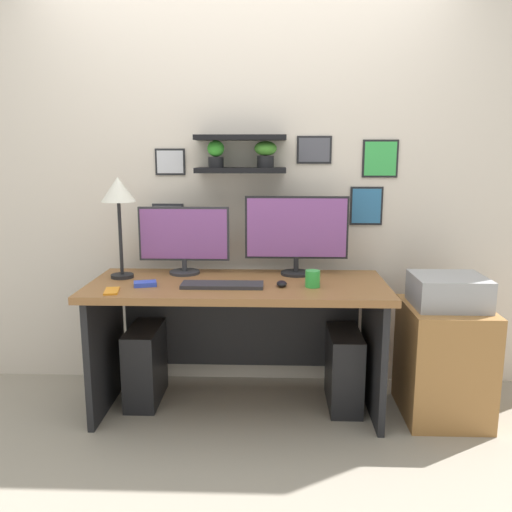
{
  "coord_description": "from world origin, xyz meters",
  "views": [
    {
      "loc": [
        0.2,
        -2.83,
        1.45
      ],
      "look_at": [
        0.1,
        0.05,
        0.89
      ],
      "focal_mm": 36.87,
      "sensor_mm": 36.0,
      "label": 1
    }
  ],
  "objects_px": {
    "keyboard": "(222,285)",
    "computer_tower_left": "(145,364)",
    "coffee_mug": "(313,279)",
    "scissors_tray": "(145,284)",
    "monitor_left": "(184,238)",
    "monitor_right": "(297,232)",
    "printer": "(448,291)",
    "computer_tower_right": "(344,369)",
    "desk": "(239,316)",
    "computer_mouse": "(282,284)",
    "desk_lamp": "(118,196)",
    "drawer_cabinet": "(443,361)",
    "cell_phone": "(112,291)"
  },
  "relations": [
    {
      "from": "monitor_right",
      "to": "cell_phone",
      "type": "distance_m",
      "value": 1.1
    },
    {
      "from": "keyboard",
      "to": "computer_tower_right",
      "type": "distance_m",
      "value": 0.89
    },
    {
      "from": "monitor_right",
      "to": "computer_tower_right",
      "type": "xyz_separation_m",
      "value": [
        0.28,
        -0.16,
        -0.78
      ]
    },
    {
      "from": "printer",
      "to": "computer_tower_right",
      "type": "distance_m",
      "value": 0.74
    },
    {
      "from": "desk",
      "to": "monitor_left",
      "type": "xyz_separation_m",
      "value": [
        -0.33,
        0.16,
        0.42
      ]
    },
    {
      "from": "desk",
      "to": "drawer_cabinet",
      "type": "height_order",
      "value": "desk"
    },
    {
      "from": "cell_phone",
      "to": "computer_tower_right",
      "type": "distance_m",
      "value": 1.39
    },
    {
      "from": "drawer_cabinet",
      "to": "scissors_tray",
      "type": "bearing_deg",
      "value": -177.99
    },
    {
      "from": "desk_lamp",
      "to": "desk",
      "type": "bearing_deg",
      "value": -3.36
    },
    {
      "from": "desk",
      "to": "keyboard",
      "type": "bearing_deg",
      "value": -116.32
    },
    {
      "from": "monitor_left",
      "to": "cell_phone",
      "type": "distance_m",
      "value": 0.58
    },
    {
      "from": "cell_phone",
      "to": "computer_tower_left",
      "type": "distance_m",
      "value": 0.62
    },
    {
      "from": "desk_lamp",
      "to": "keyboard",
      "type": "bearing_deg",
      "value": -17.95
    },
    {
      "from": "computer_mouse",
      "to": "coffee_mug",
      "type": "relative_size",
      "value": 1.0
    },
    {
      "from": "computer_mouse",
      "to": "drawer_cabinet",
      "type": "relative_size",
      "value": 0.14
    },
    {
      "from": "scissors_tray",
      "to": "computer_tower_left",
      "type": "bearing_deg",
      "value": 109.95
    },
    {
      "from": "keyboard",
      "to": "computer_tower_left",
      "type": "height_order",
      "value": "keyboard"
    },
    {
      "from": "scissors_tray",
      "to": "computer_tower_right",
      "type": "distance_m",
      "value": 1.24
    },
    {
      "from": "monitor_left",
      "to": "coffee_mug",
      "type": "relative_size",
      "value": 5.95
    },
    {
      "from": "desk",
      "to": "cell_phone",
      "type": "height_order",
      "value": "cell_phone"
    },
    {
      "from": "monitor_right",
      "to": "drawer_cabinet",
      "type": "height_order",
      "value": "monitor_right"
    },
    {
      "from": "desk",
      "to": "scissors_tray",
      "type": "height_order",
      "value": "scissors_tray"
    },
    {
      "from": "keyboard",
      "to": "computer_mouse",
      "type": "relative_size",
      "value": 4.89
    },
    {
      "from": "desk",
      "to": "coffee_mug",
      "type": "relative_size",
      "value": 18.32
    },
    {
      "from": "coffee_mug",
      "to": "printer",
      "type": "height_order",
      "value": "coffee_mug"
    },
    {
      "from": "monitor_right",
      "to": "keyboard",
      "type": "height_order",
      "value": "monitor_right"
    },
    {
      "from": "computer_mouse",
      "to": "desk_lamp",
      "type": "relative_size",
      "value": 0.16
    },
    {
      "from": "drawer_cabinet",
      "to": "monitor_right",
      "type": "bearing_deg",
      "value": 162.79
    },
    {
      "from": "monitor_left",
      "to": "monitor_right",
      "type": "bearing_deg",
      "value": 0.01
    },
    {
      "from": "scissors_tray",
      "to": "monitor_right",
      "type": "bearing_deg",
      "value": 20.59
    },
    {
      "from": "printer",
      "to": "computer_tower_left",
      "type": "xyz_separation_m",
      "value": [
        -1.71,
        0.12,
        -0.5
      ]
    },
    {
      "from": "computer_mouse",
      "to": "computer_tower_left",
      "type": "distance_m",
      "value": 0.98
    },
    {
      "from": "desk",
      "to": "computer_mouse",
      "type": "distance_m",
      "value": 0.36
    },
    {
      "from": "computer_mouse",
      "to": "scissors_tray",
      "type": "distance_m",
      "value": 0.74
    },
    {
      "from": "monitor_right",
      "to": "computer_tower_left",
      "type": "relative_size",
      "value": 1.34
    },
    {
      "from": "coffee_mug",
      "to": "computer_tower_right",
      "type": "height_order",
      "value": "coffee_mug"
    },
    {
      "from": "cell_phone",
      "to": "drawer_cabinet",
      "type": "relative_size",
      "value": 0.22
    },
    {
      "from": "desk_lamp",
      "to": "cell_phone",
      "type": "xyz_separation_m",
      "value": [
        0.04,
        -0.32,
        -0.46
      ]
    },
    {
      "from": "keyboard",
      "to": "desk_lamp",
      "type": "height_order",
      "value": "desk_lamp"
    },
    {
      "from": "desk_lamp",
      "to": "scissors_tray",
      "type": "bearing_deg",
      "value": -46.46
    },
    {
      "from": "desk_lamp",
      "to": "cell_phone",
      "type": "relative_size",
      "value": 4.12
    },
    {
      "from": "monitor_left",
      "to": "monitor_right",
      "type": "distance_m",
      "value": 0.66
    },
    {
      "from": "computer_mouse",
      "to": "coffee_mug",
      "type": "xyz_separation_m",
      "value": [
        0.17,
        -0.0,
        0.03
      ]
    },
    {
      "from": "monitor_left",
      "to": "cell_phone",
      "type": "height_order",
      "value": "monitor_left"
    },
    {
      "from": "monitor_left",
      "to": "desk_lamp",
      "type": "bearing_deg",
      "value": -160.35
    },
    {
      "from": "coffee_mug",
      "to": "scissors_tray",
      "type": "distance_m",
      "value": 0.91
    },
    {
      "from": "scissors_tray",
      "to": "printer",
      "type": "bearing_deg",
      "value": 2.01
    },
    {
      "from": "desk_lamp",
      "to": "computer_tower_right",
      "type": "height_order",
      "value": "desk_lamp"
    },
    {
      "from": "cell_phone",
      "to": "computer_tower_left",
      "type": "bearing_deg",
      "value": 64.38
    },
    {
      "from": "monitor_right",
      "to": "cell_phone",
      "type": "relative_size",
      "value": 4.3
    }
  ]
}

